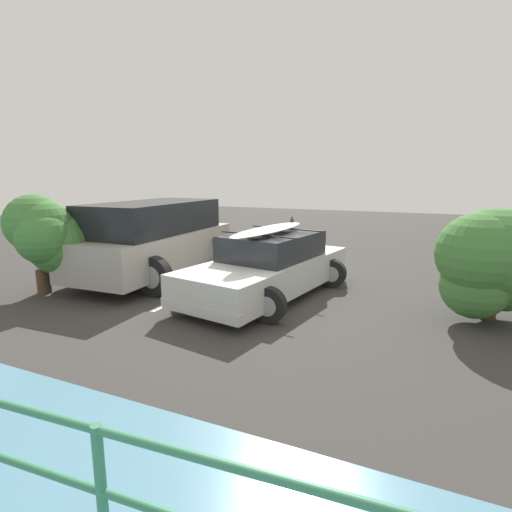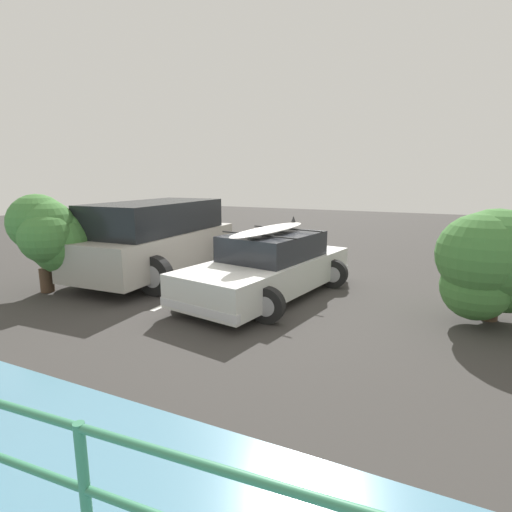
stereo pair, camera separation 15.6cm
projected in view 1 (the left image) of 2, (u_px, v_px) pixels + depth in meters
The scene contains 6 objects.
ground_plane at pixel (254, 299), 8.11m from camera, with size 44.00×44.00×0.02m, color #383533.
parking_stripe at pixel (203, 287), 8.95m from camera, with size 3.62×0.12×0.00m, color silver.
sedan_car at pixel (269, 266), 8.24m from camera, with size 2.76×4.56×1.57m.
suv_car at pixel (155, 238), 9.71m from camera, with size 2.82×4.77×1.84m.
bush_near_left at pixel (492, 262), 6.53m from camera, with size 1.86×1.83×1.95m.
bush_near_right at pixel (48, 235), 8.21m from camera, with size 1.60×1.53×2.09m.
Camera 1 is at (-3.20, 7.09, 2.44)m, focal length 28.00 mm.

